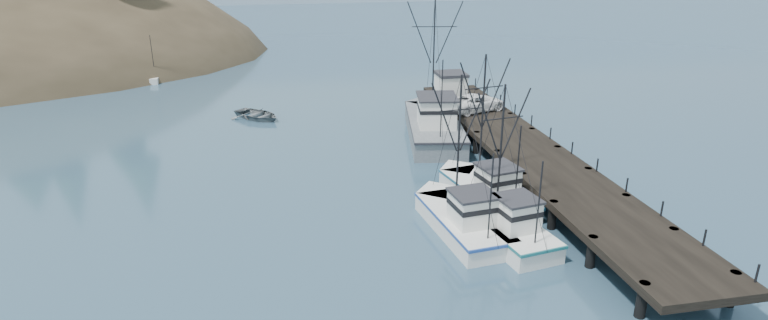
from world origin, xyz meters
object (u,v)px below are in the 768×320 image
trawler_mid (461,219)px  pier (528,152)px  trawler_near (503,225)px  trawler_far (485,191)px  pier_shed (451,85)px  pickup_truck (477,102)px  motorboat (258,119)px  work_vessel (433,124)px

trawler_mid → pier: bearing=46.6°
trawler_near → trawler_far: size_ratio=0.93×
pier → trawler_far: size_ratio=4.01×
trawler_mid → pier_shed: (7.04, 25.61, 2.60)m
pier_shed → trawler_far: bearing=-100.3°
pickup_truck → motorboat: size_ratio=1.06×
trawler_mid → pickup_truck: trawler_mid is taller
trawler_mid → motorboat: bearing=114.7°
trawler_far → pier_shed: (3.91, 21.57, 2.60)m
trawler_near → work_vessel: bearing=86.9°
trawler_far → work_vessel: bearing=88.7°
pier → pier_shed: 16.74m
trawler_near → pier_shed: trawler_near is taller
trawler_far → work_vessel: (0.36, 15.34, 0.41)m
trawler_near → work_vessel: 20.77m
pier → work_vessel: (-5.05, 10.35, -0.46)m
pier → motorboat: 29.44m
pier_shed → motorboat: (-20.26, 3.18, -3.42)m
trawler_near → pier_shed: size_ratio=3.18×
pickup_truck → motorboat: pickup_truck is taller
work_vessel → pickup_truck: size_ratio=2.69×
trawler_near → pier: bearing=59.3°
pier → trawler_far: bearing=-137.3°
trawler_mid → trawler_far: 5.11m
work_vessel → pier: bearing=-64.0°
work_vessel → pickup_truck: bearing=13.8°
pier_shed → pickup_truck: bearing=-77.7°
pier_shed → trawler_near: bearing=-99.8°
pickup_truck → work_vessel: bearing=84.8°
pier_shed → motorboat: pier_shed is taller
trawler_far → pier: bearing=42.7°
trawler_mid → trawler_far: (3.12, 4.04, 0.00)m
pier → trawler_near: (-6.18, -10.38, -0.87)m
trawler_far → pickup_truck: trawler_far is taller
work_vessel → trawler_mid: bearing=-100.2°
pier → pier_shed: pier_shed is taller
motorboat → work_vessel: bearing=-72.3°
trawler_far → pickup_truck: bearing=73.1°
trawler_far → work_vessel: size_ratio=0.68×
pier → work_vessel: size_ratio=2.71×
pier → trawler_far: (-5.41, -4.99, -0.87)m
trawler_near → trawler_far: 5.45m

